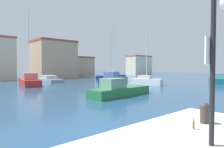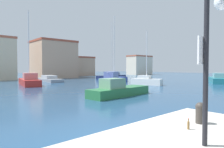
{
  "view_description": "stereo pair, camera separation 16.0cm",
  "coord_description": "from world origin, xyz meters",
  "px_view_note": "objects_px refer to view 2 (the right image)",
  "views": [
    {
      "loc": [
        -4.72,
        -4.75,
        2.67
      ],
      "look_at": [
        17.26,
        20.14,
        1.59
      ],
      "focal_mm": 31.27,
      "sensor_mm": 36.0,
      "label": 1
    },
    {
      "loc": [
        -4.6,
        -4.85,
        2.67
      ],
      "look_at": [
        17.26,
        20.14,
        1.59
      ],
      "focal_mm": 31.27,
      "sensor_mm": 36.0,
      "label": 2
    }
  ],
  "objects_px": {
    "motorboat_teal_center_channel": "(218,79)",
    "bottle": "(188,125)",
    "sailboat_red_distant_north": "(29,81)",
    "motorboat_grey_inner_mooring": "(49,79)",
    "sailboat_blue_mid_harbor": "(113,79)",
    "lamppost": "(207,9)",
    "mooring_bollard": "(200,112)",
    "sailboat_navy_outer_mooring": "(112,76)",
    "motorboat_green_far_left": "(118,90)",
    "sailboat_white_behind_lamppost": "(146,81)"
  },
  "relations": [
    {
      "from": "motorboat_grey_inner_mooring",
      "to": "sailboat_navy_outer_mooring",
      "type": "bearing_deg",
      "value": -2.21
    },
    {
      "from": "sailboat_white_behind_lamppost",
      "to": "motorboat_grey_inner_mooring",
      "type": "bearing_deg",
      "value": 115.22
    },
    {
      "from": "bottle",
      "to": "sailboat_navy_outer_mooring",
      "type": "distance_m",
      "value": 42.83
    },
    {
      "from": "lamppost",
      "to": "motorboat_green_far_left",
      "type": "relative_size",
      "value": 0.61
    },
    {
      "from": "bottle",
      "to": "mooring_bollard",
      "type": "xyz_separation_m",
      "value": [
        0.76,
        0.05,
        0.21
      ]
    },
    {
      "from": "mooring_bollard",
      "to": "motorboat_green_far_left",
      "type": "bearing_deg",
      "value": 57.42
    },
    {
      "from": "sailboat_white_behind_lamppost",
      "to": "lamppost",
      "type": "bearing_deg",
      "value": -138.58
    },
    {
      "from": "motorboat_grey_inner_mooring",
      "to": "motorboat_green_far_left",
      "type": "distance_m",
      "value": 23.42
    },
    {
      "from": "bottle",
      "to": "motorboat_grey_inner_mooring",
      "type": "height_order",
      "value": "bottle"
    },
    {
      "from": "sailboat_navy_outer_mooring",
      "to": "bottle",
      "type": "bearing_deg",
      "value": -128.56
    },
    {
      "from": "mooring_bollard",
      "to": "sailboat_blue_mid_harbor",
      "type": "distance_m",
      "value": 28.8
    },
    {
      "from": "lamppost",
      "to": "motorboat_grey_inner_mooring",
      "type": "height_order",
      "value": "lamppost"
    },
    {
      "from": "sailboat_navy_outer_mooring",
      "to": "lamppost",
      "type": "bearing_deg",
      "value": -128.73
    },
    {
      "from": "lamppost",
      "to": "motorboat_grey_inner_mooring",
      "type": "relative_size",
      "value": 0.47
    },
    {
      "from": "lamppost",
      "to": "sailboat_blue_mid_harbor",
      "type": "relative_size",
      "value": 0.36
    },
    {
      "from": "motorboat_grey_inner_mooring",
      "to": "sailboat_red_distant_north",
      "type": "xyz_separation_m",
      "value": [
        -5.61,
        -6.0,
        0.25
      ]
    },
    {
      "from": "motorboat_grey_inner_mooring",
      "to": "sailboat_red_distant_north",
      "type": "bearing_deg",
      "value": -133.06
    },
    {
      "from": "sailboat_blue_mid_harbor",
      "to": "lamppost",
      "type": "bearing_deg",
      "value": -128.07
    },
    {
      "from": "bottle",
      "to": "sailboat_blue_mid_harbor",
      "type": "distance_m",
      "value": 29.29
    },
    {
      "from": "bottle",
      "to": "mooring_bollard",
      "type": "distance_m",
      "value": 0.79
    },
    {
      "from": "motorboat_green_far_left",
      "to": "motorboat_teal_center_channel",
      "type": "height_order",
      "value": "motorboat_teal_center_channel"
    },
    {
      "from": "motorboat_green_far_left",
      "to": "sailboat_blue_mid_harbor",
      "type": "xyz_separation_m",
      "value": [
        10.26,
        12.26,
        0.15
      ]
    },
    {
      "from": "motorboat_teal_center_channel",
      "to": "sailboat_white_behind_lamppost",
      "type": "bearing_deg",
      "value": 155.94
    },
    {
      "from": "motorboat_grey_inner_mooring",
      "to": "motorboat_green_far_left",
      "type": "height_order",
      "value": "motorboat_green_far_left"
    },
    {
      "from": "sailboat_blue_mid_harbor",
      "to": "mooring_bollard",
      "type": "bearing_deg",
      "value": -126.66
    },
    {
      "from": "motorboat_teal_center_channel",
      "to": "sailboat_blue_mid_harbor",
      "type": "xyz_separation_m",
      "value": [
        -13.81,
        12.12,
        0.11
      ]
    },
    {
      "from": "bottle",
      "to": "sailboat_red_distant_north",
      "type": "distance_m",
      "value": 28.58
    },
    {
      "from": "motorboat_grey_inner_mooring",
      "to": "sailboat_blue_mid_harbor",
      "type": "distance_m",
      "value": 13.06
    },
    {
      "from": "sailboat_red_distant_north",
      "to": "motorboat_teal_center_channel",
      "type": "bearing_deg",
      "value": -32.76
    },
    {
      "from": "motorboat_grey_inner_mooring",
      "to": "bottle",
      "type": "bearing_deg",
      "value": -107.64
    },
    {
      "from": "mooring_bollard",
      "to": "sailboat_blue_mid_harbor",
      "type": "bearing_deg",
      "value": 53.34
    },
    {
      "from": "lamppost",
      "to": "mooring_bollard",
      "type": "xyz_separation_m",
      "value": [
        1.52,
        0.78,
        -2.43
      ]
    },
    {
      "from": "sailboat_navy_outer_mooring",
      "to": "motorboat_grey_inner_mooring",
      "type": "relative_size",
      "value": 1.51
    },
    {
      "from": "bottle",
      "to": "motorboat_teal_center_channel",
      "type": "height_order",
      "value": "motorboat_teal_center_channel"
    },
    {
      "from": "motorboat_grey_inner_mooring",
      "to": "sailboat_blue_mid_harbor",
      "type": "bearing_deg",
      "value": -57.01
    },
    {
      "from": "sailboat_white_behind_lamppost",
      "to": "motorboat_grey_inner_mooring",
      "type": "distance_m",
      "value": 19.22
    },
    {
      "from": "sailboat_white_behind_lamppost",
      "to": "motorboat_grey_inner_mooring",
      "type": "height_order",
      "value": "sailboat_white_behind_lamppost"
    },
    {
      "from": "sailboat_white_behind_lamppost",
      "to": "bottle",
      "type": "bearing_deg",
      "value": -138.71
    },
    {
      "from": "mooring_bollard",
      "to": "motorboat_green_far_left",
      "type": "height_order",
      "value": "motorboat_green_far_left"
    },
    {
      "from": "sailboat_white_behind_lamppost",
      "to": "sailboat_blue_mid_harbor",
      "type": "distance_m",
      "value": 6.52
    },
    {
      "from": "mooring_bollard",
      "to": "sailboat_blue_mid_harbor",
      "type": "relative_size",
      "value": 0.05
    },
    {
      "from": "sailboat_navy_outer_mooring",
      "to": "motorboat_teal_center_channel",
      "type": "height_order",
      "value": "sailboat_navy_outer_mooring"
    },
    {
      "from": "sailboat_navy_outer_mooring",
      "to": "motorboat_green_far_left",
      "type": "relative_size",
      "value": 1.95
    },
    {
      "from": "mooring_bollard",
      "to": "sailboat_navy_outer_mooring",
      "type": "bearing_deg",
      "value": 52.21
    },
    {
      "from": "sailboat_navy_outer_mooring",
      "to": "motorboat_green_far_left",
      "type": "distance_m",
      "value": 29.53
    },
    {
      "from": "sailboat_red_distant_north",
      "to": "motorboat_grey_inner_mooring",
      "type": "bearing_deg",
      "value": 46.94
    },
    {
      "from": "motorboat_teal_center_channel",
      "to": "bottle",
      "type": "bearing_deg",
      "value": -160.85
    },
    {
      "from": "mooring_bollard",
      "to": "motorboat_grey_inner_mooring",
      "type": "distance_m",
      "value": 35.52
    },
    {
      "from": "bottle",
      "to": "sailboat_blue_mid_harbor",
      "type": "xyz_separation_m",
      "value": [
        17.95,
        23.14,
        -0.47
      ]
    },
    {
      "from": "bottle",
      "to": "sailboat_red_distant_north",
      "type": "height_order",
      "value": "sailboat_red_distant_north"
    }
  ]
}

